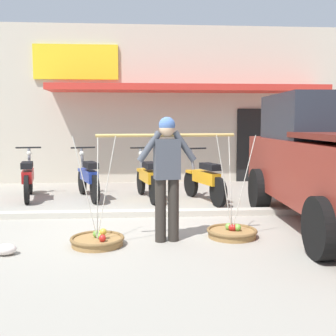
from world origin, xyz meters
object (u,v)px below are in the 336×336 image
(motorcycle_end_of_row, at_px, (205,180))
(motorcycle_second_in_row, at_px, (88,178))
(fruit_basket_right_side, at_px, (232,232))
(fruit_vendor, at_px, (167,170))
(motorcycle_third_in_row, at_px, (147,178))
(fruit_basket_left_side, at_px, (98,240))
(plastic_litter_bag, at_px, (5,249))
(motorcycle_nearest_shop, at_px, (28,178))

(motorcycle_end_of_row, bearing_deg, motorcycle_second_in_row, 168.60)
(fruit_basket_right_side, bearing_deg, fruit_vendor, -171.63)
(fruit_basket_right_side, height_order, motorcycle_third_in_row, fruit_basket_right_side)
(fruit_vendor, height_order, motorcycle_third_in_row, fruit_vendor)
(fruit_vendor, xyz_separation_m, fruit_basket_left_side, (-0.93, -0.14, -0.91))
(fruit_vendor, height_order, plastic_litter_bag, fruit_vendor)
(fruit_vendor, height_order, motorcycle_end_of_row, fruit_vendor)
(fruit_basket_left_side, distance_m, motorcycle_nearest_shop, 3.96)
(fruit_vendor, distance_m, fruit_basket_right_side, 1.31)
(fruit_basket_left_side, height_order, motorcycle_second_in_row, fruit_basket_left_side)
(fruit_basket_left_side, bearing_deg, fruit_vendor, 8.40)
(motorcycle_nearest_shop, relative_size, motorcycle_second_in_row, 1.03)
(fruit_basket_left_side, relative_size, motorcycle_end_of_row, 0.83)
(fruit_basket_left_side, xyz_separation_m, motorcycle_end_of_row, (1.89, 2.94, 0.38))
(fruit_basket_left_side, relative_size, plastic_litter_bag, 5.19)
(fruit_basket_left_side, height_order, plastic_litter_bag, fruit_basket_left_side)
(fruit_basket_right_side, distance_m, motorcycle_nearest_shop, 4.90)
(fruit_basket_left_side, xyz_separation_m, motorcycle_third_in_row, (0.73, 3.28, 0.38))
(motorcycle_end_of_row, bearing_deg, motorcycle_nearest_shop, 171.30)
(motorcycle_third_in_row, relative_size, motorcycle_end_of_row, 1.02)
(fruit_basket_right_side, xyz_separation_m, plastic_litter_bag, (-2.96, -0.59, -0.00))
(motorcycle_second_in_row, distance_m, plastic_litter_bag, 3.81)
(fruit_vendor, bearing_deg, motorcycle_end_of_row, 71.05)
(motorcycle_end_of_row, bearing_deg, fruit_basket_left_side, -122.79)
(motorcycle_end_of_row, relative_size, plastic_litter_bag, 6.28)
(fruit_vendor, height_order, fruit_basket_right_side, fruit_vendor)
(fruit_basket_right_side, bearing_deg, plastic_litter_bag, -168.66)
(fruit_basket_right_side, height_order, plastic_litter_bag, fruit_basket_right_side)
(motorcycle_third_in_row, height_order, motorcycle_end_of_row, same)
(fruit_basket_right_side, distance_m, motorcycle_second_in_row, 3.97)
(fruit_basket_right_side, bearing_deg, motorcycle_second_in_row, 127.17)
(fruit_vendor, distance_m, motorcycle_second_in_row, 3.64)
(fruit_vendor, distance_m, plastic_litter_bag, 2.27)
(fruit_basket_right_side, relative_size, motorcycle_nearest_shop, 0.81)
(motorcycle_third_in_row, xyz_separation_m, motorcycle_end_of_row, (1.17, -0.34, 0.00))
(motorcycle_third_in_row, bearing_deg, fruit_basket_right_side, -69.22)
(motorcycle_second_in_row, xyz_separation_m, plastic_litter_bag, (-0.57, -3.75, -0.38))
(motorcycle_third_in_row, xyz_separation_m, plastic_litter_bag, (-1.82, -3.60, -0.38))
(plastic_litter_bag, bearing_deg, fruit_vendor, 12.69)
(motorcycle_end_of_row, bearing_deg, motorcycle_third_in_row, 163.86)
(plastic_litter_bag, bearing_deg, fruit_basket_left_side, 16.24)
(fruit_basket_right_side, relative_size, motorcycle_end_of_row, 0.83)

